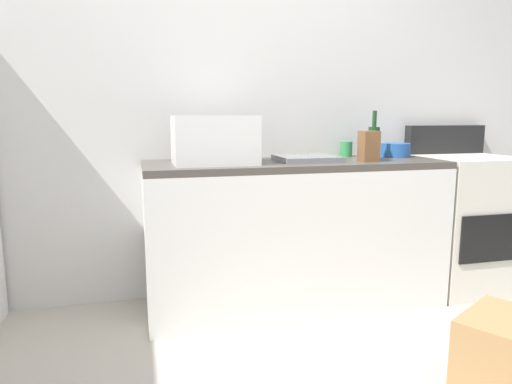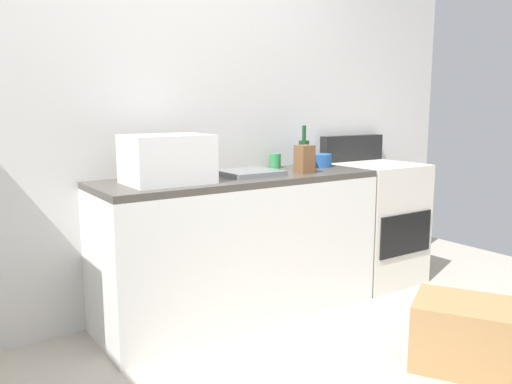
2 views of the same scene
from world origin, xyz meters
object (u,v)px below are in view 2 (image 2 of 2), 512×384
at_px(coffee_mug, 275,161).
at_px(cardboard_box_medium, 462,334).
at_px(microwave, 167,159).
at_px(wine_bottle, 304,154).
at_px(stove_oven, 374,220).
at_px(knife_block, 304,159).
at_px(mixing_bowl, 318,160).

xyz_separation_m(coffee_mug, cardboard_box_medium, (0.15, -1.42, -0.78)).
relative_size(microwave, cardboard_box_medium, 0.98).
bearing_deg(cardboard_box_medium, microwave, 132.60).
bearing_deg(cardboard_box_medium, wine_bottle, 92.98).
bearing_deg(stove_oven, knife_block, -170.48).
xyz_separation_m(stove_oven, knife_block, (-0.81, -0.14, 0.52)).
xyz_separation_m(microwave, mixing_bowl, (1.23, 0.15, -0.09)).
bearing_deg(cardboard_box_medium, coffee_mug, 96.03).
bearing_deg(mixing_bowl, coffee_mug, 160.74).
height_order(microwave, knife_block, microwave).
bearing_deg(stove_oven, microwave, -178.40).
bearing_deg(coffee_mug, mixing_bowl, -19.26).
relative_size(stove_oven, knife_block, 6.11).
distance_m(knife_block, cardboard_box_medium, 1.37).
bearing_deg(cardboard_box_medium, knife_block, 98.70).
height_order(stove_oven, coffee_mug, stove_oven).
bearing_deg(microwave, mixing_bowl, 6.74).
xyz_separation_m(stove_oven, cardboard_box_medium, (-0.64, -1.22, -0.29)).
relative_size(mixing_bowl, cardboard_box_medium, 0.40).
relative_size(stove_oven, coffee_mug, 11.00).
bearing_deg(stove_oven, wine_bottle, -179.70).
xyz_separation_m(microwave, cardboard_box_medium, (1.08, -1.17, -0.86)).
distance_m(microwave, mixing_bowl, 1.24).
distance_m(mixing_bowl, cardboard_box_medium, 1.53).
distance_m(wine_bottle, knife_block, 0.17).
relative_size(stove_oven, mixing_bowl, 5.79).
height_order(wine_bottle, cardboard_box_medium, wine_bottle).
height_order(microwave, cardboard_box_medium, microwave).
xyz_separation_m(wine_bottle, knife_block, (-0.10, -0.13, -0.02)).
xyz_separation_m(wine_bottle, cardboard_box_medium, (0.06, -1.22, -0.84)).
relative_size(microwave, mixing_bowl, 2.42).
distance_m(stove_oven, coffee_mug, 0.95).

